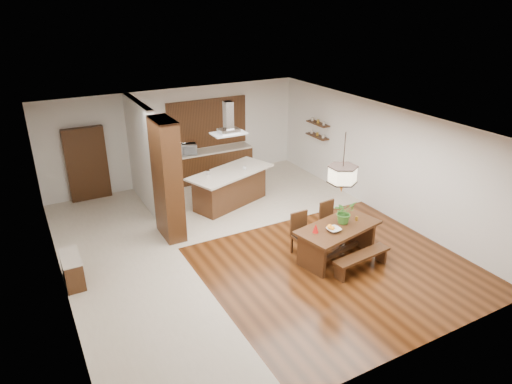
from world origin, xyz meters
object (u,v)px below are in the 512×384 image
pendant_lantern (343,163)px  island_cup (244,168)px  dining_bench (361,262)px  range_hood (228,118)px  foliage_plant (344,212)px  dining_chair_right (332,223)px  dining_chair_left (303,235)px  dining_table (338,235)px  kitchen_island (230,187)px  microwave (187,149)px  fruit_bowl (334,230)px  hallway_console (72,270)px

pendant_lantern → island_cup: (-0.45, 3.58, -1.20)m
dining_bench → range_hood: range_hood is taller
foliage_plant → island_cup: foliage_plant is taller
dining_bench → dining_chair_right: size_ratio=1.44×
dining_bench → island_cup: island_cup is taller
dining_chair_right → island_cup: (-0.80, 2.91, 0.55)m
dining_chair_left → foliage_plant: size_ratio=1.94×
dining_table → kitchen_island: kitchen_island is taller
dining_chair_left → kitchen_island: (-0.25, 3.23, 0.02)m
island_cup → microwave: microwave is taller
dining_bench → range_hood: size_ratio=1.57×
dining_chair_right → microwave: size_ratio=1.78×
dining_table → foliage_plant: bearing=23.3°
dining_chair_right → foliage_plant: 0.81m
range_hood → microwave: 2.49m
dining_chair_left → microwave: 5.35m
fruit_bowl → dining_table: bearing=30.4°
fruit_bowl → kitchen_island: 3.90m
dining_chair_left → island_cup: size_ratio=8.91×
dining_chair_left → microwave: (-0.71, 5.27, 0.61)m
foliage_plant → range_hood: 4.02m
dining_bench → dining_chair_left: dining_chair_left is taller
kitchen_island → range_hood: (0.00, 0.00, 1.95)m
foliage_plant → kitchen_island: foliage_plant is taller
kitchen_island → dining_table: bearing=-97.1°
island_cup → pendant_lantern: bearing=-82.8°
microwave → dining_table: bearing=-65.3°
dining_table → island_cup: (-0.45, 3.58, 0.46)m
dining_bench → island_cup: (-0.59, 4.25, 0.85)m
hallway_console → dining_table: 5.59m
dining_table → fruit_bowl: 0.36m
range_hood → island_cup: size_ratio=8.09×
dining_chair_right → kitchen_island: size_ratio=0.37×
pendant_lantern → dining_chair_right: bearing=62.5°
dining_chair_right → foliage_plant: (-0.14, -0.58, 0.55)m
hallway_console → foliage_plant: bearing=-17.0°
foliage_plant → microwave: 5.85m
dining_chair_left → dining_chair_right: size_ratio=1.01×
fruit_bowl → range_hood: size_ratio=0.33×
fruit_bowl → kitchen_island: kitchen_island is taller
fruit_bowl → range_hood: bearing=99.0°
fruit_bowl → island_cup: island_cup is taller
island_cup → hallway_console: bearing=-159.5°
dining_bench → range_hood: 5.02m
island_cup → microwave: bearing=111.2°
dining_chair_right → hallway_console: bearing=162.6°
dining_chair_left → dining_chair_right: (0.93, 0.19, -0.00)m
dining_bench → dining_chair_right: bearing=81.2°
dining_chair_right → range_hood: (-1.18, 3.04, 1.97)m
dining_bench → foliage_plant: size_ratio=2.76×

